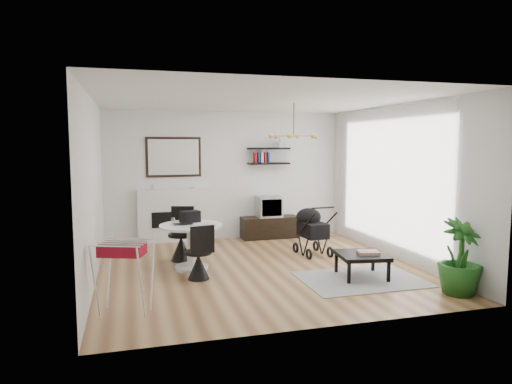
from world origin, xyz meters
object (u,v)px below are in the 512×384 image
object	(u,v)px
drying_rack	(124,275)
coffee_table	(362,256)
tv_console	(270,227)
crt_tv	(269,206)
fireplace	(175,209)
dining_table	(191,240)
potted_plant	(460,257)
stroller	(311,232)

from	to	relation	value
drying_rack	coffee_table	world-z (taller)	drying_rack
tv_console	coffee_table	distance (m)	3.21
crt_tv	coffee_table	distance (m)	3.23
fireplace	dining_table	xyz separation A→B (m)	(0.04, -2.18, -0.20)
fireplace	drying_rack	xyz separation A→B (m)	(-0.97, -3.87, -0.22)
crt_tv	drying_rack	world-z (taller)	crt_tv
potted_plant	stroller	bearing A→B (deg)	111.73
coffee_table	potted_plant	bearing A→B (deg)	-49.84
crt_tv	potted_plant	world-z (taller)	potted_plant
fireplace	coffee_table	world-z (taller)	fireplace
dining_table	coffee_table	world-z (taller)	dining_table
coffee_table	tv_console	bearing A→B (deg)	98.35
tv_console	coffee_table	size ratio (longest dim) A/B	1.56
fireplace	coffee_table	xyz separation A→B (m)	(2.47, -3.33, -0.35)
drying_rack	potted_plant	size ratio (longest dim) A/B	0.86
coffee_table	potted_plant	distance (m)	1.38
crt_tv	potted_plant	xyz separation A→B (m)	(1.37, -4.22, -0.18)
drying_rack	tv_console	bearing A→B (deg)	71.43
crt_tv	fireplace	bearing A→B (deg)	175.61
crt_tv	potted_plant	bearing A→B (deg)	-72.02
fireplace	coffee_table	distance (m)	4.16
drying_rack	stroller	world-z (taller)	stroller
potted_plant	crt_tv	bearing A→B (deg)	107.98
crt_tv	drying_rack	distance (m)	4.76
stroller	potted_plant	size ratio (longest dim) A/B	0.93
tv_console	crt_tv	xyz separation A→B (m)	(-0.02, -0.00, 0.45)
potted_plant	coffee_table	bearing A→B (deg)	130.16
drying_rack	fireplace	bearing A→B (deg)	95.92
fireplace	stroller	bearing A→B (deg)	-37.17
stroller	fireplace	bearing A→B (deg)	138.09
dining_table	drying_rack	distance (m)	1.97
coffee_table	potted_plant	xyz separation A→B (m)	(0.88, -1.05, 0.18)
fireplace	tv_console	bearing A→B (deg)	-4.25
stroller	drying_rack	bearing A→B (deg)	-151.70
crt_tv	coffee_table	size ratio (longest dim) A/B	0.65
crt_tv	stroller	xyz separation A→B (m)	(0.32, -1.59, -0.28)
drying_rack	stroller	bearing A→B (deg)	53.05
drying_rack	crt_tv	bearing A→B (deg)	71.59
fireplace	dining_table	distance (m)	2.19
tv_console	drying_rack	xyz separation A→B (m)	(-2.97, -3.73, 0.23)
fireplace	crt_tv	size ratio (longest dim) A/B	4.23
fireplace	drying_rack	world-z (taller)	fireplace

